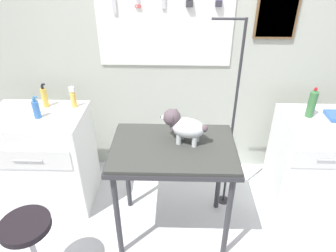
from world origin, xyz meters
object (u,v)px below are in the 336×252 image
grooming_table (173,156)px  counter_left (46,159)px  stool (28,235)px  soda_bottle (312,103)px  grooming_arm (231,131)px  cabinet_right (312,159)px  pump_bottle_white (45,97)px  dog (183,126)px

grooming_table → counter_left: counter_left is taller
stool → soda_bottle: 2.39m
grooming_arm → cabinet_right: size_ratio=1.95×
pump_bottle_white → grooming_table: bearing=-24.1°
pump_bottle_white → soda_bottle: size_ratio=0.81×
grooming_arm → stool: bearing=-148.8°
grooming_arm → soda_bottle: bearing=10.9°
cabinet_right → pump_bottle_white: 2.48m
dog → soda_bottle: 1.16m
stool → pump_bottle_white: bearing=99.4°
cabinet_right → dog: bearing=-162.5°
grooming_table → dog: (0.07, 0.06, 0.23)m
counter_left → stool: (0.22, -0.88, 0.04)m
counter_left → pump_bottle_white: 0.58m
grooming_table → soda_bottle: bearing=22.1°
cabinet_right → pump_bottle_white: bearing=178.6°
grooming_arm → grooming_table: bearing=-144.9°
cabinet_right → soda_bottle: size_ratio=3.34×
stool → soda_bottle: soda_bottle is taller
grooming_table → grooming_arm: size_ratio=0.55×
grooming_table → grooming_arm: bearing=35.1°
grooming_table → pump_bottle_white: size_ratio=4.37×
grooming_table → stool: (-0.95, -0.53, -0.28)m
grooming_arm → cabinet_right: bearing=7.5°
dog → cabinet_right: 1.40m
soda_bottle → counter_left: bearing=-177.1°
counter_left → grooming_arm: bearing=-0.3°
grooming_arm → counter_left: (-1.66, 0.01, -0.34)m
grooming_arm → soda_bottle: 0.72m
soda_bottle → stool: bearing=-154.7°
stool → grooming_arm: bearing=31.2°
stool → dog: bearing=30.0°
dog → cabinet_right: size_ratio=0.39×
grooming_arm → pump_bottle_white: 1.63m
counter_left → cabinet_right: (2.46, 0.10, -0.02)m
dog → pump_bottle_white: bearing=159.7°
cabinet_right → pump_bottle_white: size_ratio=4.11×
grooming_arm → stool: size_ratio=2.76×
grooming_table → stool: size_ratio=1.51×
grooming_table → grooming_arm: grooming_arm is taller
grooming_arm → stool: (-1.44, -0.87, -0.30)m
soda_bottle → grooming_arm: bearing=-169.1°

